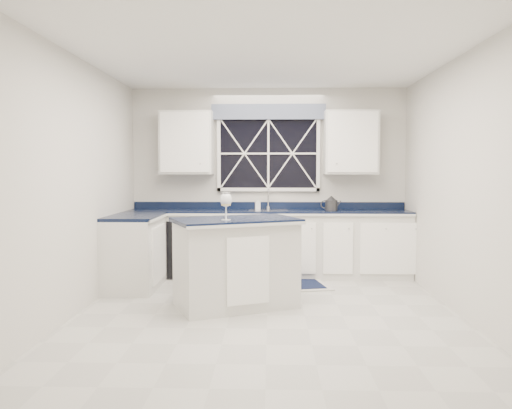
{
  "coord_description": "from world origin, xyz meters",
  "views": [
    {
      "loc": [
        0.03,
        -5.1,
        1.52
      ],
      "look_at": [
        -0.13,
        0.4,
        1.13
      ],
      "focal_mm": 35.0,
      "sensor_mm": 36.0,
      "label": 1
    }
  ],
  "objects_px": {
    "kettle": "(331,204)",
    "wine_glass": "(226,201)",
    "faucet": "(268,198)",
    "soap_bottle": "(258,203)",
    "dishwasher": "(191,247)",
    "island": "(236,262)"
  },
  "relations": [
    {
      "from": "kettle",
      "to": "wine_glass",
      "type": "xyz_separation_m",
      "value": [
        -1.33,
        -1.83,
        0.15
      ]
    },
    {
      "from": "faucet",
      "to": "soap_bottle",
      "type": "xyz_separation_m",
      "value": [
        -0.16,
        0.02,
        -0.08
      ]
    },
    {
      "from": "dishwasher",
      "to": "island",
      "type": "xyz_separation_m",
      "value": [
        0.75,
        -1.6,
        0.08
      ]
    },
    {
      "from": "dishwasher",
      "to": "soap_bottle",
      "type": "xyz_separation_m",
      "value": [
        0.94,
        0.22,
        0.61
      ]
    },
    {
      "from": "dishwasher",
      "to": "faucet",
      "type": "bearing_deg",
      "value": 10.02
    },
    {
      "from": "dishwasher",
      "to": "faucet",
      "type": "height_order",
      "value": "faucet"
    },
    {
      "from": "kettle",
      "to": "soap_bottle",
      "type": "height_order",
      "value": "kettle"
    },
    {
      "from": "dishwasher",
      "to": "wine_glass",
      "type": "distance_m",
      "value": 2.07
    },
    {
      "from": "faucet",
      "to": "kettle",
      "type": "bearing_deg",
      "value": -10.39
    },
    {
      "from": "island",
      "to": "faucet",
      "type": "bearing_deg",
      "value": 55.0
    },
    {
      "from": "faucet",
      "to": "island",
      "type": "relative_size",
      "value": 0.2
    },
    {
      "from": "faucet",
      "to": "dishwasher",
      "type": "bearing_deg",
      "value": -169.98
    },
    {
      "from": "faucet",
      "to": "soap_bottle",
      "type": "relative_size",
      "value": 1.85
    },
    {
      "from": "dishwasher",
      "to": "soap_bottle",
      "type": "distance_m",
      "value": 1.15
    },
    {
      "from": "dishwasher",
      "to": "wine_glass",
      "type": "height_order",
      "value": "wine_glass"
    },
    {
      "from": "faucet",
      "to": "kettle",
      "type": "xyz_separation_m",
      "value": [
        0.89,
        -0.16,
        -0.06
      ]
    },
    {
      "from": "faucet",
      "to": "kettle",
      "type": "relative_size",
      "value": 1.03
    },
    {
      "from": "faucet",
      "to": "wine_glass",
      "type": "bearing_deg",
      "value": -102.38
    },
    {
      "from": "wine_glass",
      "to": "soap_bottle",
      "type": "relative_size",
      "value": 1.82
    },
    {
      "from": "soap_bottle",
      "to": "wine_glass",
      "type": "bearing_deg",
      "value": -97.96
    },
    {
      "from": "faucet",
      "to": "wine_glass",
      "type": "height_order",
      "value": "wine_glass"
    },
    {
      "from": "wine_glass",
      "to": "soap_bottle",
      "type": "bearing_deg",
      "value": 82.04
    }
  ]
}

